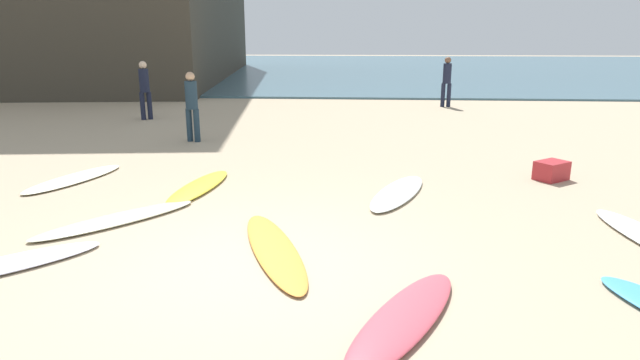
{
  "coord_description": "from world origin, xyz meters",
  "views": [
    {
      "loc": [
        1.14,
        -5.43,
        2.47
      ],
      "look_at": [
        0.59,
        2.53,
        0.3
      ],
      "focal_mm": 30.37,
      "sensor_mm": 36.0,
      "label": 1
    }
  ],
  "objects": [
    {
      "name": "ground_plane",
      "position": [
        0.0,
        0.0,
        0.0
      ],
      "size": [
        120.0,
        120.0,
        0.0
      ],
      "primitive_type": "plane",
      "color": "tan"
    },
    {
      "name": "ocean_water",
      "position": [
        0.0,
        35.59,
        0.04
      ],
      "size": [
        120.0,
        40.0,
        0.08
      ],
      "primitive_type": "cube",
      "color": "#426675",
      "rests_on": "ground_plane"
    },
    {
      "name": "surfboard_2",
      "position": [
        1.81,
        2.83,
        0.04
      ],
      "size": [
        1.29,
        2.25,
        0.07
      ],
      "primitive_type": "ellipsoid",
      "rotation": [
        0.0,
        0.0,
        2.79
      ],
      "color": "silver",
      "rests_on": "ground_plane"
    },
    {
      "name": "surfboard_3",
      "position": [
        1.59,
        -1.11,
        0.04
      ],
      "size": [
        1.41,
        2.08,
        0.09
      ],
      "primitive_type": "ellipsoid",
      "rotation": [
        0.0,
        0.0,
        -0.47
      ],
      "color": "#D54E5C",
      "rests_on": "ground_plane"
    },
    {
      "name": "surfboard_4",
      "position": [
        0.2,
        0.41,
        0.03
      ],
      "size": [
        1.32,
        2.51,
        0.06
      ],
      "primitive_type": "ellipsoid",
      "rotation": [
        0.0,
        0.0,
        0.35
      ],
      "color": "orange",
      "rests_on": "ground_plane"
    },
    {
      "name": "surfboard_5",
      "position": [
        -2.08,
        1.29,
        0.04
      ],
      "size": [
        1.88,
        2.08,
        0.07
      ],
      "primitive_type": "ellipsoid",
      "rotation": [
        0.0,
        0.0,
        2.43
      ],
      "color": "#E7E6C4",
      "rests_on": "ground_plane"
    },
    {
      "name": "surfboard_6",
      "position": [
        -3.74,
        3.32,
        0.03
      ],
      "size": [
        1.21,
        2.21,
        0.07
      ],
      "primitive_type": "ellipsoid",
      "rotation": [
        0.0,
        0.0,
        2.83
      ],
      "color": "#EEE8C7",
      "rests_on": "ground_plane"
    },
    {
      "name": "surfboard_7",
      "position": [
        -1.42,
        2.94,
        0.04
      ],
      "size": [
        0.79,
        2.19,
        0.08
      ],
      "primitive_type": "ellipsoid",
      "rotation": [
        0.0,
        0.0,
        3.01
      ],
      "color": "yellow",
      "rests_on": "ground_plane"
    },
    {
      "name": "surfboard_8",
      "position": [
        -2.64,
        -0.22,
        0.03
      ],
      "size": [
        1.79,
        1.73,
        0.07
      ],
      "primitive_type": "ellipsoid",
      "rotation": [
        0.0,
        0.0,
        2.33
      ],
      "color": "white",
      "rests_on": "ground_plane"
    },
    {
      "name": "beachgoer_near",
      "position": [
        4.2,
        13.61,
        0.95
      ],
      "size": [
        0.34,
        0.3,
        1.7
      ],
      "rotation": [
        0.0,
        0.0,
        3.06
      ],
      "color": "#191E33",
      "rests_on": "ground_plane"
    },
    {
      "name": "beachgoer_mid",
      "position": [
        -2.69,
        6.9,
        0.9
      ],
      "size": [
        0.34,
        0.34,
        1.62
      ],
      "rotation": [
        0.0,
        0.0,
        2.87
      ],
      "color": "#1E3342",
      "rests_on": "ground_plane"
    },
    {
      "name": "beachgoer_far",
      "position": [
        -5.06,
        10.11,
        0.94
      ],
      "size": [
        0.39,
        0.39,
        1.7
      ],
      "rotation": [
        0.0,
        0.0,
        3.72
      ],
      "color": "#191E33",
      "rests_on": "ground_plane"
    },
    {
      "name": "beach_cooler",
      "position": [
        4.54,
        3.93,
        0.16
      ],
      "size": [
        0.66,
        0.63,
        0.33
      ],
      "primitive_type": "cube",
      "rotation": [
        0.0,
        0.0,
        3.78
      ],
      "color": "#B2282D",
      "rests_on": "ground_plane"
    }
  ]
}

